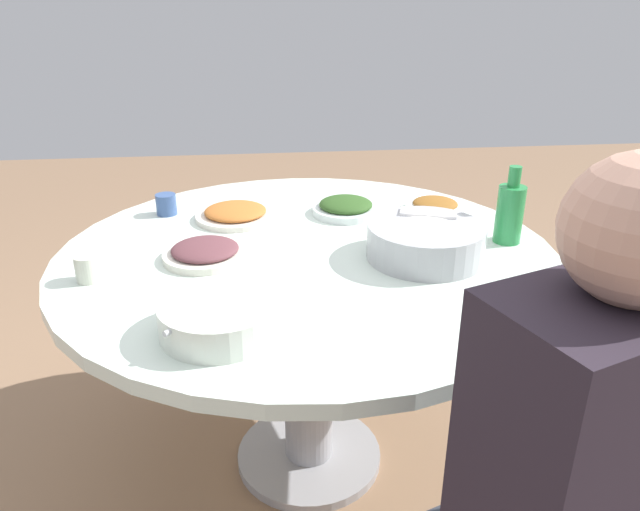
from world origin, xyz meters
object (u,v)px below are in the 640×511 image
object	(u,v)px
round_dining_table	(308,291)
soup_bowl	(220,318)
dish_tofu_braise	(236,213)
tea_cup_far	(88,268)
dish_eggplant	(205,252)
green_bottle	(510,212)
dish_stirfry	(435,206)
rice_bowl	(425,241)
dish_greens	(346,207)
tea_cup_near	(166,204)
diner_left	(587,459)

from	to	relation	value
round_dining_table	soup_bowl	xyz separation A→B (m)	(0.42, -0.22, 0.16)
round_dining_table	dish_tofu_braise	xyz separation A→B (m)	(-0.26, -0.20, 0.15)
tea_cup_far	round_dining_table	bearing A→B (deg)	104.18
dish_eggplant	tea_cup_far	bearing A→B (deg)	-69.54
soup_bowl	green_bottle	size ratio (longest dim) A/B	1.14
round_dining_table	dish_stirfry	bearing A→B (deg)	120.43
rice_bowl	dish_tofu_braise	distance (m)	0.61
rice_bowl	soup_bowl	world-z (taller)	rice_bowl
dish_greens	tea_cup_near	world-z (taller)	tea_cup_near
dish_stirfry	green_bottle	world-z (taller)	green_bottle
soup_bowl	tea_cup_near	xyz separation A→B (m)	(-0.74, -0.20, -0.00)
dish_tofu_braise	diner_left	xyz separation A→B (m)	(1.14, 0.52, 0.02)
dish_stirfry	dish_greens	bearing A→B (deg)	-92.59
soup_bowl	green_bottle	bearing A→B (deg)	117.63
dish_eggplant	diner_left	distance (m)	1.03
round_dining_table	dish_eggplant	xyz separation A→B (m)	(0.04, -0.27, 0.15)
dish_greens	dish_eggplant	bearing A→B (deg)	-54.12
tea_cup_near	dish_greens	bearing A→B (deg)	84.10
green_bottle	dish_stirfry	bearing A→B (deg)	-153.51
round_dining_table	dish_eggplant	world-z (taller)	dish_eggplant
dish_eggplant	dish_stirfry	xyz separation A→B (m)	(-0.29, 0.70, -0.00)
dish_tofu_braise	diner_left	distance (m)	1.25
dish_greens	dish_tofu_braise	bearing A→B (deg)	-88.63
round_dining_table	tea_cup_far	bearing A→B (deg)	-75.82
dish_tofu_braise	green_bottle	world-z (taller)	green_bottle
dish_tofu_braise	tea_cup_near	xyz separation A→B (m)	(-0.07, -0.22, 0.01)
dish_stirfry	green_bottle	size ratio (longest dim) A/B	0.89
round_dining_table	diner_left	xyz separation A→B (m)	(0.88, 0.32, 0.17)
dish_greens	rice_bowl	bearing A→B (deg)	23.55
green_bottle	dish_tofu_braise	bearing A→B (deg)	-109.28
dish_greens	dish_stirfry	bearing A→B (deg)	87.41
dish_stirfry	soup_bowl	bearing A→B (deg)	-44.09
dish_greens	tea_cup_near	bearing A→B (deg)	-95.90
tea_cup_near	soup_bowl	bearing A→B (deg)	15.01
tea_cup_near	diner_left	size ratio (longest dim) A/B	0.09
diner_left	rice_bowl	bearing A→B (deg)	-178.78
round_dining_table	tea_cup_near	world-z (taller)	tea_cup_near
rice_bowl	dish_stirfry	world-z (taller)	rice_bowl
soup_bowl	dish_greens	distance (m)	0.77
tea_cup_far	dish_eggplant	bearing A→B (deg)	110.46
dish_eggplant	tea_cup_far	distance (m)	0.29
green_bottle	tea_cup_near	size ratio (longest dim) A/B	3.33
soup_bowl	tea_cup_far	size ratio (longest dim) A/B	3.76
soup_bowl	diner_left	world-z (taller)	diner_left
dish_eggplant	diner_left	bearing A→B (deg)	34.82
round_dining_table	dish_greens	world-z (taller)	dish_greens
round_dining_table	rice_bowl	size ratio (longest dim) A/B	4.41
dish_tofu_braise	round_dining_table	bearing A→B (deg)	37.61
green_bottle	dish_eggplant	bearing A→B (deg)	-88.09
dish_tofu_braise	dish_stirfry	xyz separation A→B (m)	(0.00, 0.63, 0.00)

